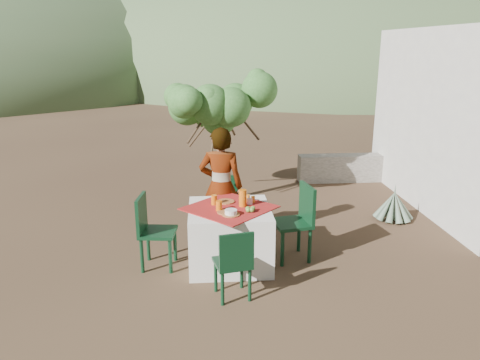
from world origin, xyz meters
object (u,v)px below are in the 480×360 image
Objects in this scene: juice_pitcher at (243,198)px; table at (230,236)px; chair_near at (234,262)px; person at (221,187)px; agave at (394,206)px; chair_right at (298,218)px; shrub_tree at (223,112)px; chair_far at (225,203)px; chair_left at (151,228)px.

table is at bearing -169.42° from juice_pitcher.
chair_near is 0.49× the size of person.
table is 1.96× the size of agave.
shrub_tree is (-0.86, 2.46, 1.05)m from chair_right.
chair_near is at bearing 103.27° from person.
juice_pitcher is (0.14, -2.52, -0.73)m from shrub_tree.
shrub_tree is at bearing 92.58° from chair_far.
table is 6.05× the size of juice_pitcher.
agave is (2.72, 1.37, -0.16)m from table.
shrub_tree is (0.04, 1.58, 1.11)m from chair_far.
chair_right is 0.49× the size of shrub_tree.
person is (-0.08, 0.66, 0.45)m from table.
person is at bearing -93.36° from shrub_tree.
chair_left is (-0.98, -0.02, 0.14)m from table.
juice_pitcher is (0.17, 0.94, 0.41)m from chair_near.
table is 0.98m from chair_far.
person is at bearing -99.30° from chair_near.
agave is (2.73, 2.28, -0.23)m from chair_near.
juice_pitcher is (0.25, -0.63, 0.04)m from person.
chair_far is 1.33× the size of agave.
chair_near is 1.62m from person.
table is at bearing -94.63° from chair_right.
chair_near is 0.83× the size of chair_right.
juice_pitcher reaches higher than agave.
person is (0.90, 0.68, 0.31)m from chair_left.
person reaches higher than chair_far.
chair_right reaches higher than juice_pitcher.
chair_left is 0.46× the size of shrub_tree.
chair_near is at bearing -52.30° from chair_right.
chair_near is 0.41× the size of shrub_tree.
person reaches higher than chair_right.
chair_far is 0.43× the size of shrub_tree.
chair_near is 1.34m from chair_right.
table is 1.31× the size of chair_right.
shrub_tree is at bearing 93.16° from juice_pitcher.
person is (-0.08, 1.57, 0.38)m from chair_near.
chair_left is 1.20m from juice_pitcher.
agave is at bearing 26.72° from table.
chair_left is at bearing -178.91° from table.
shrub_tree is at bearing 156.35° from agave.
chair_near is 3.64m from shrub_tree.
chair_near is (0.00, -1.88, -0.03)m from chair_far.
person is (-0.07, -0.31, 0.35)m from chair_far.
table reaches higher than agave.
chair_right is at bearing 4.46° from juice_pitcher.
chair_right is at bearing -80.41° from chair_left.
table is 1.48× the size of chair_far.
agave is at bearing -23.65° from shrub_tree.
chair_right is 1.50× the size of agave.
chair_left is 1.88m from chair_right.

